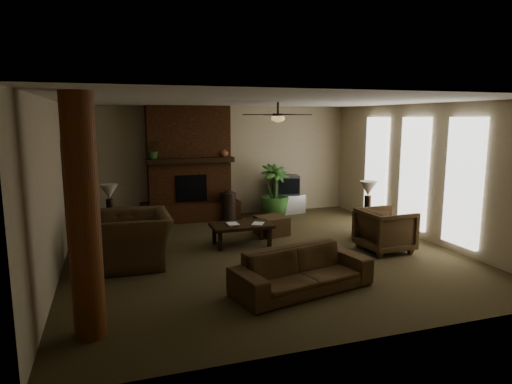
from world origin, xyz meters
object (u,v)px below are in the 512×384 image
object	(u,v)px
side_table_right	(369,225)
floor_vase	(229,204)
sofa	(302,264)
lamp_left	(109,194)
log_column	(84,219)
coffee_table	(242,227)
ottoman	(272,226)
side_table_left	(110,229)
lamp_right	(368,191)
tv_stand	(287,204)
floor_plant	(274,203)
armchair_left	(134,230)
armchair_right	(386,228)

from	to	relation	value
side_table_right	floor_vase	bearing A→B (deg)	135.10
sofa	lamp_left	xyz separation A→B (m)	(-2.64, 3.56, 0.59)
log_column	coffee_table	xyz separation A→B (m)	(2.72, 3.04, -1.03)
ottoman	side_table_left	size ratio (longest dim) A/B	1.09
sofa	floor_vase	xyz separation A→B (m)	(0.13, 4.67, 0.02)
log_column	lamp_right	size ratio (longest dim) A/B	4.31
ottoman	tv_stand	xyz separation A→B (m)	(1.16, 1.96, 0.05)
floor_plant	sofa	bearing A→B (deg)	-105.64
floor_vase	armchair_left	bearing A→B (deg)	-132.15
floor_vase	lamp_right	xyz separation A→B (m)	(2.39, -2.38, 0.57)
coffee_table	ottoman	size ratio (longest dim) A/B	2.00
ottoman	floor_plant	size ratio (longest dim) A/B	0.44
side_table_right	armchair_right	bearing A→B (deg)	-104.69
sofa	armchair_left	bearing A→B (deg)	125.14
ottoman	side_table_right	world-z (taller)	side_table_right
sofa	coffee_table	xyz separation A→B (m)	(-0.18, 2.54, -0.04)
ottoman	side_table_left	world-z (taller)	side_table_left
side_table_left	side_table_right	xyz separation A→B (m)	(5.22, -1.30, 0.00)
log_column	armchair_left	bearing A→B (deg)	75.67
ottoman	side_table_right	distance (m)	2.07
tv_stand	lamp_left	size ratio (longest dim) A/B	1.31
side_table_left	lamp_right	xyz separation A→B (m)	(5.19, -1.27, 0.73)
armchair_left	floor_plant	size ratio (longest dim) A/B	1.00
floor_plant	side_table_left	distance (m)	4.10
log_column	armchair_right	xyz separation A→B (m)	(5.21, 1.79, -0.95)
log_column	side_table_right	distance (m)	6.21
lamp_left	lamp_right	world-z (taller)	same
tv_stand	side_table_left	bearing A→B (deg)	-169.13
log_column	side_table_right	size ratio (longest dim) A/B	5.09
floor_vase	coffee_table	bearing A→B (deg)	-98.21
coffee_table	armchair_left	bearing A→B (deg)	-166.19
armchair_right	floor_vase	xyz separation A→B (m)	(-2.18, 3.37, -0.02)
sofa	floor_plant	world-z (taller)	sofa
lamp_right	sofa	bearing A→B (deg)	-137.76
lamp_left	lamp_right	bearing A→B (deg)	-13.84
side_table_left	floor_vase	bearing A→B (deg)	21.67
lamp_left	side_table_left	bearing A→B (deg)	-171.09
coffee_table	side_table_left	size ratio (longest dim) A/B	2.18
lamp_right	lamp_left	bearing A→B (deg)	166.16
armchair_left	side_table_left	distance (m)	1.61
log_column	sofa	xyz separation A→B (m)	(2.90, 0.49, -0.99)
side_table_left	lamp_left	distance (m)	0.73
lamp_right	ottoman	bearing A→B (deg)	156.25
floor_vase	lamp_right	world-z (taller)	lamp_right
side_table_left	lamp_left	size ratio (longest dim) A/B	0.85
ottoman	armchair_left	bearing A→B (deg)	-159.93
tv_stand	side_table_left	distance (m)	4.74
floor_vase	side_table_right	size ratio (longest dim) A/B	1.40
armchair_right	coffee_table	size ratio (longest dim) A/B	0.75
log_column	side_table_left	distance (m)	4.21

